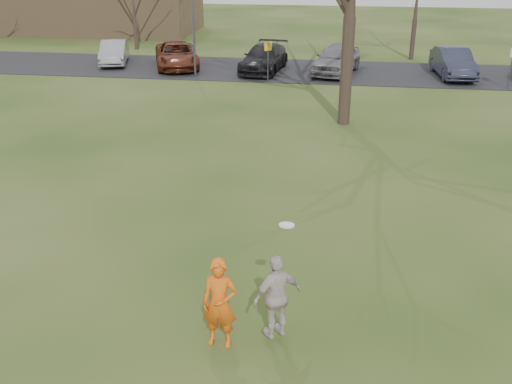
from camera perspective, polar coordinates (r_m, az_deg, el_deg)
ground at (r=11.35m, az=-3.02°, el=-15.01°), size 120.00×120.00×0.00m
parking_strip at (r=34.49m, az=5.14°, el=11.45°), size 62.00×6.50×0.04m
player_defender at (r=11.04m, az=-3.50°, el=-10.57°), size 0.67×0.46×1.78m
car_1 at (r=37.15m, az=-13.41°, el=12.87°), size 2.46×4.33×1.35m
car_2 at (r=35.38m, az=-7.59°, el=12.82°), size 3.79×5.49×1.39m
car_3 at (r=34.14m, az=0.76°, el=12.67°), size 2.55×5.13×1.43m
car_4 at (r=33.76m, az=7.70°, el=12.50°), size 2.97×5.02×1.60m
car_5 at (r=34.34m, az=18.32°, el=11.66°), size 2.03×4.71×1.51m
catching_play at (r=11.02m, az=2.03°, el=-9.94°), size 1.03×0.91×2.37m
building at (r=51.83m, az=-17.44°, el=16.61°), size 20.60×8.50×5.14m
lamp_post at (r=32.34m, az=-6.09°, el=17.71°), size 0.34×0.34×6.27m
sign_yellow at (r=31.46m, az=1.16°, el=13.04°), size 0.35×0.35×2.08m
sign_white at (r=32.27m, az=23.27°, el=11.47°), size 0.35×0.35×2.08m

